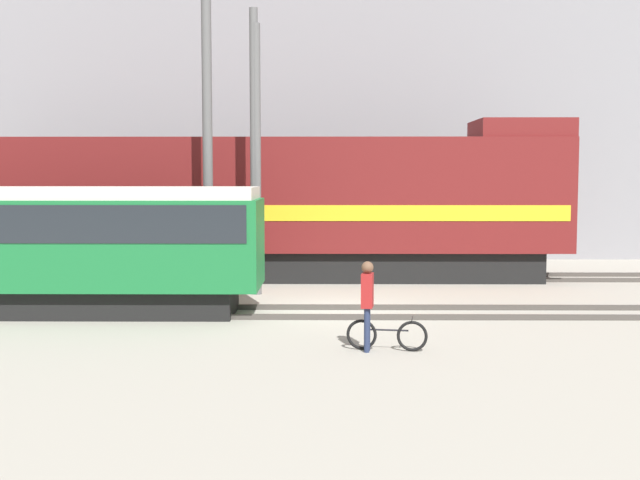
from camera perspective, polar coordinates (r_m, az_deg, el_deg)
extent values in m
plane|color=#9E998C|center=(20.78, 0.86, -5.04)|extent=(120.00, 120.00, 0.00)
cube|color=#47423D|center=(19.47, 0.89, -5.50)|extent=(60.00, 0.07, 0.14)
cube|color=#47423D|center=(20.88, 0.86, -4.80)|extent=(60.00, 0.07, 0.14)
cube|color=#47423D|center=(26.27, 0.80, -2.84)|extent=(60.00, 0.07, 0.14)
cube|color=#47423D|center=(27.70, 0.78, -2.45)|extent=(60.00, 0.07, 0.14)
cube|color=gray|center=(36.15, 0.73, 7.86)|extent=(38.77, 6.00, 11.03)
cube|color=black|center=(27.11, -5.95, -1.72)|extent=(20.12, 2.55, 1.00)
cube|color=maroon|center=(26.95, -5.99, 3.25)|extent=(21.87, 3.00, 3.70)
cube|color=gold|center=(26.97, -5.98, 2.07)|extent=(21.43, 3.04, 0.50)
cube|color=maroon|center=(27.55, 14.04, 7.64)|extent=(3.00, 2.85, 0.60)
cube|color=black|center=(21.38, -19.26, -4.08)|extent=(9.78, 2.00, 0.70)
cube|color=#196B33|center=(21.22, -19.37, -0.21)|extent=(11.11, 2.50, 2.20)
cube|color=#1E2328|center=(21.18, -19.41, 1.28)|extent=(10.67, 2.54, 0.90)
cube|color=beige|center=(21.15, -19.46, 3.17)|extent=(10.89, 2.38, 0.30)
torus|color=black|center=(16.13, 6.57, -6.81)|extent=(0.62, 0.15, 0.61)
torus|color=black|center=(16.20, 2.98, -6.73)|extent=(0.62, 0.15, 0.61)
cylinder|color=black|center=(16.13, 4.77, -6.40)|extent=(0.85, 0.16, 0.04)
cylinder|color=black|center=(16.16, 3.51, -6.26)|extent=(0.03, 0.03, 0.28)
cylinder|color=#262626|center=(16.06, 6.59, -5.56)|extent=(0.09, 0.44, 0.02)
cylinder|color=#232D4C|center=(16.09, 3.40, -6.32)|extent=(0.11, 0.11, 0.88)
cylinder|color=#232D4C|center=(15.94, 3.34, -6.43)|extent=(0.11, 0.11, 0.88)
cube|color=maroon|center=(15.89, 3.39, -3.60)|extent=(0.27, 0.39, 0.68)
sphere|color=brown|center=(15.83, 3.39, -1.95)|extent=(0.24, 0.24, 0.24)
cylinder|color=#595959|center=(23.61, -8.01, 7.66)|extent=(0.29, 0.29, 9.51)
cylinder|color=#595959|center=(23.43, -4.69, 6.19)|extent=(0.24, 0.24, 8.26)
cylinder|color=#595959|center=(23.42, -4.55, 5.66)|extent=(0.26, 0.26, 7.83)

